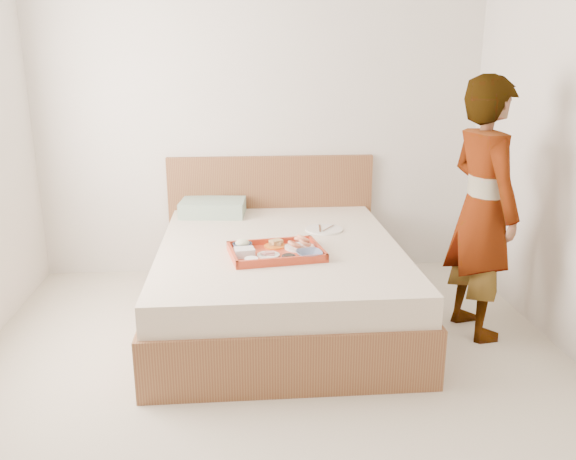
# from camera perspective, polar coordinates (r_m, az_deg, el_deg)

# --- Properties ---
(ground) EXTENTS (3.50, 4.00, 0.01)m
(ground) POSITION_cam_1_polar(r_m,az_deg,el_deg) (3.15, -0.96, -16.20)
(ground) COLOR beige
(ground) RESTS_ON ground
(wall_back) EXTENTS (3.50, 0.01, 2.60)m
(wall_back) POSITION_cam_1_polar(r_m,az_deg,el_deg) (4.67, -2.73, 11.49)
(wall_back) COLOR silver
(wall_back) RESTS_ON ground
(wall_front) EXTENTS (3.50, 0.01, 2.60)m
(wall_front) POSITION_cam_1_polar(r_m,az_deg,el_deg) (0.78, 8.87, -14.50)
(wall_front) COLOR silver
(wall_front) RESTS_ON ground
(bed) EXTENTS (1.65, 2.00, 0.53)m
(bed) POSITION_cam_1_polar(r_m,az_deg,el_deg) (3.93, -0.85, -5.00)
(bed) COLOR brown
(bed) RESTS_ON ground
(headboard) EXTENTS (1.65, 0.06, 0.95)m
(headboard) POSITION_cam_1_polar(r_m,az_deg,el_deg) (4.79, -1.67, 1.58)
(headboard) COLOR brown
(headboard) RESTS_ON ground
(pillow) EXTENTS (0.52, 0.38, 0.12)m
(pillow) POSITION_cam_1_polar(r_m,az_deg,el_deg) (4.56, -7.34, 2.18)
(pillow) COLOR #9CB59E
(pillow) RESTS_ON bed
(tray) EXTENTS (0.61, 0.49, 0.05)m
(tray) POSITION_cam_1_polar(r_m,az_deg,el_deg) (3.60, -1.19, -2.11)
(tray) COLOR red
(tray) RESTS_ON bed
(prawn_plate) EXTENTS (0.22, 0.22, 0.01)m
(prawn_plate) POSITION_cam_1_polar(r_m,az_deg,el_deg) (3.70, 1.15, -1.69)
(prawn_plate) COLOR white
(prawn_plate) RESTS_ON tray
(navy_bowl_big) EXTENTS (0.18, 0.18, 0.04)m
(navy_bowl_big) POSITION_cam_1_polar(r_m,az_deg,el_deg) (3.52, 2.08, -2.40)
(navy_bowl_big) COLOR navy
(navy_bowl_big) RESTS_ON tray
(sauce_dish) EXTENTS (0.09, 0.09, 0.03)m
(sauce_dish) POSITION_cam_1_polar(r_m,az_deg,el_deg) (3.47, 0.07, -2.73)
(sauce_dish) COLOR black
(sauce_dish) RESTS_ON tray
(meat_plate) EXTENTS (0.16, 0.16, 0.01)m
(meat_plate) POSITION_cam_1_polar(r_m,az_deg,el_deg) (3.55, -1.93, -2.46)
(meat_plate) COLOR white
(meat_plate) RESTS_ON tray
(bread_plate) EXTENTS (0.15, 0.15, 0.01)m
(bread_plate) POSITION_cam_1_polar(r_m,az_deg,el_deg) (3.72, -1.30, -1.56)
(bread_plate) COLOR orange
(bread_plate) RESTS_ON tray
(salad_bowl) EXTENTS (0.14, 0.14, 0.04)m
(salad_bowl) POSITION_cam_1_polar(r_m,az_deg,el_deg) (3.68, -4.47, -1.58)
(salad_bowl) COLOR navy
(salad_bowl) RESTS_ON tray
(plastic_tub) EXTENTS (0.13, 0.11, 0.05)m
(plastic_tub) POSITION_cam_1_polar(r_m,az_deg,el_deg) (3.55, -4.27, -2.19)
(plastic_tub) COLOR silver
(plastic_tub) RESTS_ON tray
(cheese_round) EXTENTS (0.09, 0.09, 0.03)m
(cheese_round) POSITION_cam_1_polar(r_m,az_deg,el_deg) (3.44, -3.60, -2.97)
(cheese_round) COLOR white
(cheese_round) RESTS_ON tray
(dinner_plate) EXTENTS (0.35, 0.35, 0.01)m
(dinner_plate) POSITION_cam_1_polar(r_m,az_deg,el_deg) (4.14, 3.54, 0.05)
(dinner_plate) COLOR white
(dinner_plate) RESTS_ON bed
(person) EXTENTS (0.49, 0.65, 1.62)m
(person) POSITION_cam_1_polar(r_m,az_deg,el_deg) (3.78, 18.46, 1.92)
(person) COLOR silver
(person) RESTS_ON ground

